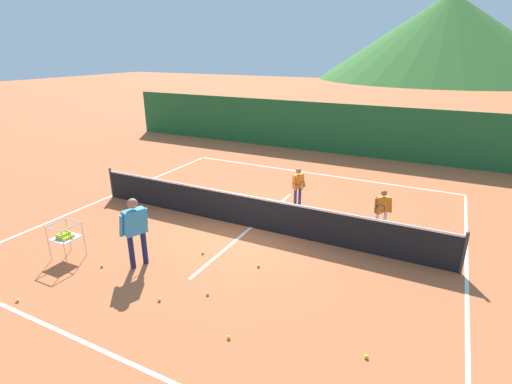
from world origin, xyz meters
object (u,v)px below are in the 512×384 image
tennis_net (251,212)px  tennis_ball_6 (203,253)px  tennis_ball_1 (229,337)px  tennis_ball_4 (102,266)px  tennis_ball_7 (258,266)px  ball_cart (65,236)px  tennis_ball_2 (159,300)px  instructor (135,226)px  tennis_ball_5 (18,300)px  tennis_ball_0 (208,294)px  tennis_ball_3 (366,356)px  student_1 (382,207)px  student_0 (298,184)px

tennis_net → tennis_ball_6: 2.01m
tennis_ball_1 → tennis_ball_4: size_ratio=1.00×
tennis_ball_6 → tennis_ball_7: same height
ball_cart → tennis_ball_4: size_ratio=13.22×
tennis_ball_2 → tennis_ball_7: size_ratio=1.00×
instructor → tennis_ball_5: size_ratio=25.17×
tennis_ball_0 → tennis_ball_6: (-1.07, 1.41, 0.00)m
tennis_ball_1 → tennis_ball_0: bearing=139.0°
tennis_ball_0 → tennis_ball_3: size_ratio=1.00×
tennis_ball_2 → tennis_ball_6: bearing=98.6°
tennis_ball_5 → tennis_net: bearing=63.3°
tennis_ball_5 → tennis_ball_7: (3.80, 3.42, 0.00)m
tennis_ball_2 → tennis_ball_7: bearing=59.7°
tennis_net → tennis_ball_1: bearing=-67.5°
student_1 → tennis_ball_4: (-5.52, -4.94, -0.71)m
student_1 → tennis_ball_4: 7.44m
ball_cart → tennis_ball_1: 5.08m
ball_cart → instructor: bearing=16.1°
student_0 → tennis_ball_4: 6.35m
tennis_ball_0 → tennis_ball_2: bearing=-141.4°
tennis_ball_5 → tennis_ball_6: (2.27, 3.34, 0.00)m
tennis_ball_2 → tennis_ball_4: 2.12m
tennis_net → tennis_ball_2: 3.97m
tennis_ball_2 → tennis_ball_7: 2.43m
tennis_ball_3 → tennis_ball_5: (-6.69, -1.66, 0.00)m
instructor → tennis_ball_4: size_ratio=25.17×
tennis_ball_1 → tennis_ball_6: bearing=132.5°
student_0 → tennis_ball_4: size_ratio=18.91×
instructor → student_1: (4.79, 4.45, -0.28)m
ball_cart → tennis_net: bearing=47.7°
ball_cart → tennis_ball_5: size_ratio=13.22×
student_0 → tennis_ball_5: (-3.25, -7.40, -0.74)m
student_0 → student_1: size_ratio=1.04×
tennis_net → student_1: bearing=22.8°
student_0 → tennis_ball_7: 4.09m
student_1 → tennis_ball_1: bearing=-105.9°
instructor → tennis_ball_6: instructor is taller
student_1 → tennis_ball_6: size_ratio=18.25×
tennis_ball_1 → tennis_ball_2: bearing=170.5°
tennis_ball_4 → tennis_ball_7: size_ratio=1.00×
ball_cart → tennis_ball_3: (7.29, -0.04, -0.56)m
instructor → ball_cart: size_ratio=1.90×
instructor → student_0: size_ratio=1.33×
student_1 → tennis_ball_7: student_1 is taller
student_0 → tennis_ball_6: bearing=-103.6°
instructor → tennis_ball_2: bearing=-33.6°
tennis_ball_3 → tennis_ball_2: bearing=-175.3°
tennis_ball_5 → tennis_ball_7: 5.11m
tennis_ball_2 → tennis_ball_0: bearing=38.6°
instructor → student_0: instructor is taller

